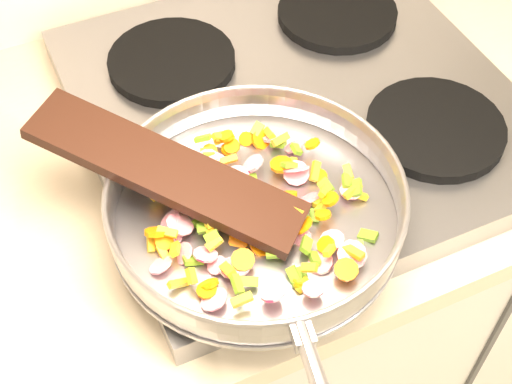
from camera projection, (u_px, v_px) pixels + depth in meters
name	position (u px, v px, depth m)	size (l,w,h in m)	color
cooktop	(297.00, 107.00, 1.04)	(0.60, 0.60, 0.04)	#939399
grate_fl	(248.00, 194.00, 0.90)	(0.19, 0.19, 0.02)	black
grate_fr	(435.00, 128.00, 0.97)	(0.19, 0.19, 0.02)	black
grate_bl	(172.00, 61.00, 1.06)	(0.19, 0.19, 0.02)	black
grate_br	(337.00, 13.00, 1.13)	(0.19, 0.19, 0.02)	black
saute_pan	(256.00, 204.00, 0.84)	(0.39, 0.56, 0.06)	#9E9EA5
vegetable_heap	(253.00, 207.00, 0.85)	(0.28, 0.28, 0.05)	orange
wooden_spatula	(167.00, 171.00, 0.84)	(0.34, 0.08, 0.02)	black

